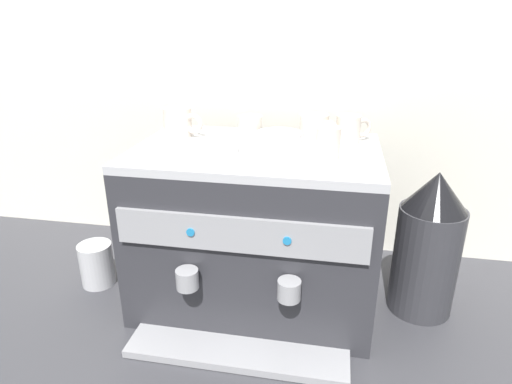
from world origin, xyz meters
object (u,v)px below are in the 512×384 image
object	(u,v)px
ceramic_cup_0	(179,122)
ceramic_cup_2	(350,129)
ceramic_cup_1	(250,128)
milk_pitcher	(97,264)
espresso_machine	(256,228)
ceramic_cup_4	(315,128)
ceramic_bowl_0	(215,147)
ceramic_bowl_1	(279,140)
ceramic_cup_3	(327,142)
coffee_grinder	(428,245)

from	to	relation	value
ceramic_cup_0	ceramic_cup_2	size ratio (longest dim) A/B	1.23
ceramic_cup_1	milk_pitcher	bearing A→B (deg)	-166.51
espresso_machine	ceramic_cup_4	size ratio (longest dim) A/B	5.83
ceramic_bowl_0	milk_pitcher	size ratio (longest dim) A/B	0.84
espresso_machine	ceramic_bowl_1	xyz separation A→B (m)	(0.06, 0.02, 0.26)
ceramic_cup_3	coffee_grinder	size ratio (longest dim) A/B	0.23
espresso_machine	ceramic_bowl_1	distance (m)	0.26
ceramic_cup_2	ceramic_bowl_1	xyz separation A→B (m)	(-0.19, -0.09, -0.02)
espresso_machine	ceramic_cup_0	world-z (taller)	ceramic_cup_0
espresso_machine	ceramic_cup_0	xyz separation A→B (m)	(-0.24, 0.09, 0.28)
ceramic_cup_3	coffee_grinder	world-z (taller)	ceramic_cup_3
ceramic_bowl_0	coffee_grinder	distance (m)	0.65
ceramic_cup_0	ceramic_cup_3	distance (m)	0.45
ceramic_cup_0	ceramic_cup_4	size ratio (longest dim) A/B	1.10
ceramic_cup_0	ceramic_bowl_1	xyz separation A→B (m)	(0.30, -0.07, -0.02)
ceramic_cup_3	milk_pitcher	distance (m)	0.82
ceramic_cup_2	ceramic_cup_1	bearing A→B (deg)	-175.64
espresso_machine	ceramic_cup_2	distance (m)	0.38
ceramic_cup_3	ceramic_cup_4	distance (m)	0.16
ceramic_cup_3	milk_pitcher	world-z (taller)	ceramic_cup_3
ceramic_bowl_0	ceramic_bowl_1	distance (m)	0.17
ceramic_cup_4	ceramic_bowl_1	world-z (taller)	ceramic_cup_4
espresso_machine	ceramic_cup_0	bearing A→B (deg)	159.73
espresso_machine	ceramic_cup_0	size ratio (longest dim) A/B	5.28
espresso_machine	ceramic_bowl_0	distance (m)	0.28
ceramic_cup_2	coffee_grinder	xyz separation A→B (m)	(0.24, -0.08, -0.30)
ceramic_cup_1	ceramic_cup_4	bearing A→B (deg)	6.87
ceramic_cup_2	ceramic_cup_4	xyz separation A→B (m)	(-0.10, 0.00, -0.00)
ceramic_cup_4	espresso_machine	bearing A→B (deg)	-143.20
ceramic_cup_0	ceramic_bowl_0	world-z (taller)	ceramic_cup_0
ceramic_bowl_1	coffee_grinder	world-z (taller)	ceramic_bowl_1
ceramic_cup_0	milk_pitcher	size ratio (longest dim) A/B	0.90
ceramic_cup_4	ceramic_bowl_1	distance (m)	0.13
ceramic_cup_2	ceramic_cup_3	size ratio (longest dim) A/B	1.03
ceramic_cup_3	ceramic_bowl_1	distance (m)	0.14
espresso_machine	milk_pitcher	distance (m)	0.53
espresso_machine	ceramic_cup_3	size ratio (longest dim) A/B	6.67
ceramic_cup_4	coffee_grinder	xyz separation A→B (m)	(0.33, -0.08, -0.30)
espresso_machine	ceramic_cup_1	bearing A→B (deg)	110.17
espresso_machine	ceramic_cup_3	xyz separation A→B (m)	(0.19, -0.04, 0.28)
ceramic_cup_2	ceramic_bowl_0	bearing A→B (deg)	-153.12
milk_pitcher	ceramic_cup_4	bearing A→B (deg)	11.68
milk_pitcher	ceramic_cup_2	bearing A→B (deg)	10.18
ceramic_cup_0	ceramic_bowl_0	xyz separation A→B (m)	(0.15, -0.15, -0.03)
espresso_machine	milk_pitcher	size ratio (longest dim) A/B	4.77
ceramic_bowl_1	ceramic_bowl_0	bearing A→B (deg)	-152.66
espresso_machine	ceramic_cup_2	world-z (taller)	ceramic_cup_2
ceramic_cup_1	ceramic_bowl_0	distance (m)	0.16
espresso_machine	ceramic_cup_2	bearing A→B (deg)	24.42
ceramic_cup_0	ceramic_bowl_1	size ratio (longest dim) A/B	1.02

